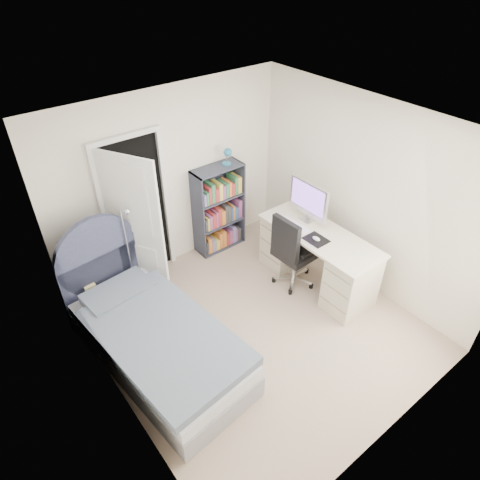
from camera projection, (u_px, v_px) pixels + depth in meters
room_shell at (259, 247)px, 4.49m from camera, size 3.50×3.70×2.60m
door at (135, 222)px, 5.26m from camera, size 0.92×0.74×2.06m
bed at (154, 337)px, 4.71m from camera, size 1.27×2.35×1.39m
nightstand at (94, 293)px, 5.19m from camera, size 0.38×0.38×0.56m
floor_lamp at (133, 264)px, 5.32m from camera, size 0.20×0.20×1.39m
bookcase at (219, 211)px, 6.24m from camera, size 0.74×0.32×1.57m
desk at (317, 256)px, 5.66m from camera, size 0.67×1.67×1.37m
office_chair at (292, 249)px, 5.53m from camera, size 0.56×0.57×1.09m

